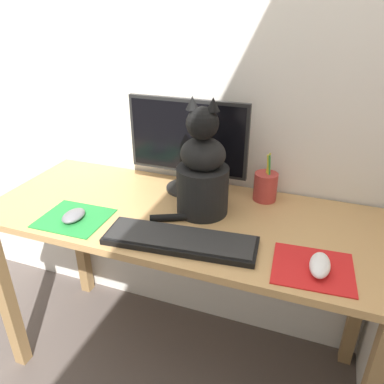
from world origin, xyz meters
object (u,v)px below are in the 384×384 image
at_px(keyboard, 180,240).
at_px(computer_mouse_left, 74,216).
at_px(cat, 202,173).
at_px(monitor, 187,143).
at_px(pen_cup, 265,186).
at_px(computer_mouse_right, 320,265).

relative_size(keyboard, computer_mouse_left, 5.00).
xyz_separation_m(computer_mouse_left, cat, (0.39, 0.21, 0.13)).
distance_m(monitor, pen_cup, 0.33).
bearing_deg(computer_mouse_left, computer_mouse_right, 0.17).
height_order(keyboard, computer_mouse_right, computer_mouse_right).
bearing_deg(keyboard, pen_cup, 57.85).
relative_size(monitor, computer_mouse_left, 4.79).
relative_size(keyboard, cat, 1.18).
height_order(computer_mouse_left, cat, cat).
height_order(cat, pen_cup, cat).
distance_m(monitor, keyboard, 0.42).
bearing_deg(keyboard, computer_mouse_left, 174.69).
xyz_separation_m(monitor, computer_mouse_left, (-0.28, -0.36, -0.17)).
bearing_deg(cat, computer_mouse_left, -156.93).
bearing_deg(computer_mouse_right, computer_mouse_left, -179.83).
relative_size(monitor, computer_mouse_right, 4.15).
bearing_deg(computer_mouse_right, pen_cup, 120.26).
relative_size(computer_mouse_left, pen_cup, 0.53).
distance_m(computer_mouse_left, cat, 0.46).
relative_size(keyboard, pen_cup, 2.64).
xyz_separation_m(computer_mouse_right, cat, (-0.41, 0.20, 0.13)).
bearing_deg(pen_cup, monitor, -176.57).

